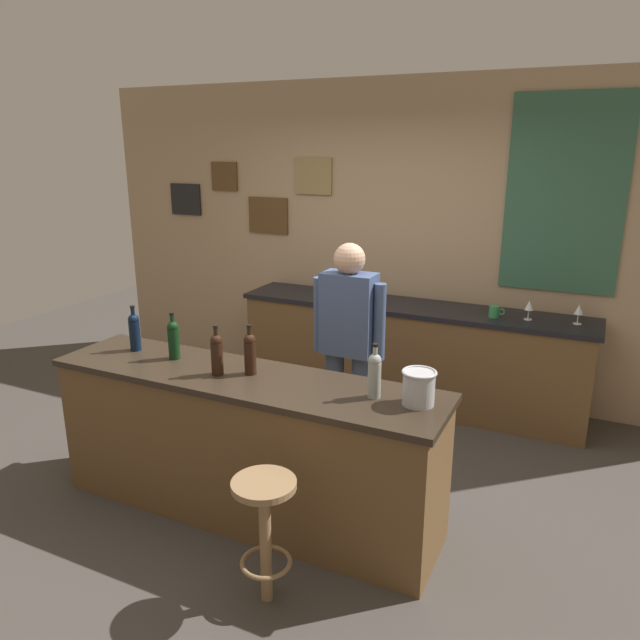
{
  "coord_description": "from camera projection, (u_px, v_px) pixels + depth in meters",
  "views": [
    {
      "loc": [
        1.85,
        -3.19,
        2.24
      ],
      "look_at": [
        0.1,
        0.45,
        1.05
      ],
      "focal_mm": 33.66,
      "sensor_mm": 36.0,
      "label": 1
    }
  ],
  "objects": [
    {
      "name": "ground_plane",
      "position": [
        279.0,
        480.0,
        4.16
      ],
      "size": [
        10.0,
        10.0,
        0.0
      ],
      "primitive_type": "plane",
      "color": "#423D38"
    },
    {
      "name": "bar_counter",
      "position": [
        245.0,
        445.0,
        3.68
      ],
      "size": [
        2.47,
        0.6,
        0.92
      ],
      "color": "brown",
      "rests_on": "ground_plane"
    },
    {
      "name": "wine_glass_a",
      "position": [
        336.0,
        285.0,
        5.42
      ],
      "size": [
        0.07,
        0.07,
        0.16
      ],
      "color": "silver",
      "rests_on": "side_counter"
    },
    {
      "name": "ice_bucket",
      "position": [
        419.0,
        387.0,
        3.13
      ],
      "size": [
        0.19,
        0.19,
        0.19
      ],
      "color": "#B7BABF",
      "rests_on": "bar_counter"
    },
    {
      "name": "wine_glass_b",
      "position": [
        529.0,
        306.0,
        4.72
      ],
      "size": [
        0.07,
        0.07,
        0.16
      ],
      "color": "silver",
      "rests_on": "side_counter"
    },
    {
      "name": "back_wall",
      "position": [
        386.0,
        237.0,
        5.5
      ],
      "size": [
        6.0,
        0.09,
        2.8
      ],
      "color": "tan",
      "rests_on": "ground_plane"
    },
    {
      "name": "wine_bottle_c",
      "position": [
        217.0,
        353.0,
        3.53
      ],
      "size": [
        0.07,
        0.07,
        0.31
      ],
      "color": "black",
      "rests_on": "bar_counter"
    },
    {
      "name": "side_counter",
      "position": [
        409.0,
        354.0,
        5.29
      ],
      "size": [
        3.06,
        0.56,
        0.9
      ],
      "color": "brown",
      "rests_on": "ground_plane"
    },
    {
      "name": "coffee_mug",
      "position": [
        494.0,
        312.0,
        4.8
      ],
      "size": [
        0.12,
        0.08,
        0.09
      ],
      "color": "#338C4C",
      "rests_on": "side_counter"
    },
    {
      "name": "bar_stool",
      "position": [
        265.0,
        521.0,
        2.94
      ],
      "size": [
        0.32,
        0.32,
        0.68
      ],
      "color": "olive",
      "rests_on": "ground_plane"
    },
    {
      "name": "wine_glass_c",
      "position": [
        579.0,
        310.0,
        4.6
      ],
      "size": [
        0.07,
        0.07,
        0.16
      ],
      "color": "silver",
      "rests_on": "side_counter"
    },
    {
      "name": "wine_bottle_a",
      "position": [
        134.0,
        331.0,
        3.95
      ],
      "size": [
        0.07,
        0.07,
        0.31
      ],
      "color": "black",
      "rests_on": "bar_counter"
    },
    {
      "name": "wine_bottle_b",
      "position": [
        173.0,
        338.0,
        3.79
      ],
      "size": [
        0.07,
        0.07,
        0.31
      ],
      "color": "black",
      "rests_on": "bar_counter"
    },
    {
      "name": "wine_bottle_e",
      "position": [
        375.0,
        374.0,
        3.21
      ],
      "size": [
        0.07,
        0.07,
        0.31
      ],
      "color": "#999E99",
      "rests_on": "bar_counter"
    },
    {
      "name": "bartender",
      "position": [
        348.0,
        343.0,
        4.09
      ],
      "size": [
        0.52,
        0.21,
        1.62
      ],
      "color": "#384766",
      "rests_on": "ground_plane"
    },
    {
      "name": "wine_bottle_d",
      "position": [
        250.0,
        352.0,
        3.54
      ],
      "size": [
        0.07,
        0.07,
        0.31
      ],
      "color": "black",
      "rests_on": "bar_counter"
    }
  ]
}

